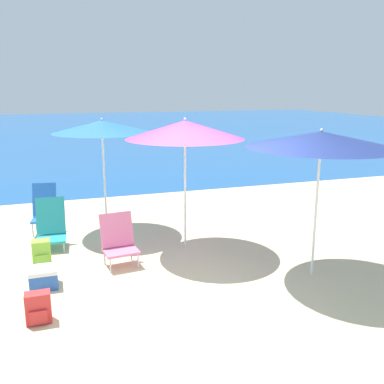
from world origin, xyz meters
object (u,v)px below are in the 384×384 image
at_px(beach_chair_pink, 119,239).
at_px(cooler_box, 44,277).
at_px(backpack_lime, 42,253).
at_px(beach_umbrella_blue, 102,127).
at_px(beach_umbrella_purple, 185,130).
at_px(beach_chair_blue, 44,208).
at_px(beach_umbrella_navy, 321,140).
at_px(beach_chair_teal, 51,226).
at_px(backpack_red, 38,308).

height_order(beach_chair_pink, cooler_box, beach_chair_pink).
distance_m(backpack_lime, cooler_box, 0.80).
relative_size(beach_umbrella_blue, cooler_box, 5.62).
xyz_separation_m(beach_umbrella_blue, beach_chair_pink, (-0.03, -1.72, -1.59)).
relative_size(beach_umbrella_purple, beach_chair_blue, 2.42).
relative_size(beach_chair_pink, backpack_lime, 1.96).
height_order(beach_umbrella_navy, beach_chair_pink, beach_umbrella_navy).
bearing_deg(beach_chair_blue, beach_umbrella_blue, -6.38).
xyz_separation_m(beach_umbrella_navy, beach_chair_blue, (-3.71, 3.32, -1.52)).
bearing_deg(backpack_lime, cooler_box, -88.24).
bearing_deg(beach_chair_teal, backpack_lime, -97.13).
bearing_deg(beach_chair_blue, beach_umbrella_purple, -27.93).
height_order(beach_chair_pink, backpack_lime, beach_chair_pink).
height_order(beach_chair_pink, beach_chair_teal, beach_chair_teal).
bearing_deg(beach_chair_pink, backpack_red, -135.70).
xyz_separation_m(beach_chair_blue, beach_chair_teal, (0.10, -0.86, -0.10)).
height_order(beach_chair_blue, beach_chair_teal, beach_chair_blue).
bearing_deg(beach_chair_blue, beach_chair_teal, -74.62).
xyz_separation_m(backpack_red, cooler_box, (0.05, 0.96, -0.04)).
distance_m(beach_umbrella_purple, beach_umbrella_navy, 2.17).
height_order(backpack_red, cooler_box, backpack_red).
height_order(beach_chair_teal, backpack_lime, beach_chair_teal).
xyz_separation_m(beach_umbrella_blue, cooler_box, (-1.15, -2.20, -1.85)).
bearing_deg(beach_chair_pink, beach_umbrella_blue, 82.38).
relative_size(beach_umbrella_navy, beach_chair_blue, 2.34).
xyz_separation_m(beach_chair_teal, cooler_box, (-0.13, -1.63, -0.22)).
height_order(beach_umbrella_purple, beach_umbrella_blue, beach_umbrella_purple).
xyz_separation_m(beach_umbrella_navy, backpack_red, (-3.80, -0.14, -1.81)).
relative_size(beach_chair_blue, backpack_red, 2.46).
relative_size(beach_umbrella_purple, beach_umbrella_navy, 1.03).
distance_m(beach_chair_pink, backpack_lime, 1.20).
xyz_separation_m(beach_umbrella_blue, beach_chair_teal, (-1.02, -0.56, -1.63)).
relative_size(beach_chair_teal, cooler_box, 2.16).
bearing_deg(beach_umbrella_purple, backpack_red, -143.24).
xyz_separation_m(beach_umbrella_purple, beach_umbrella_navy, (1.44, -1.63, -0.04)).
bearing_deg(beach_umbrella_navy, beach_chair_pink, 153.71).
xyz_separation_m(beach_umbrella_navy, backpack_lime, (-3.77, 1.61, -1.79)).
xyz_separation_m(beach_chair_teal, backpack_lime, (-0.16, -0.84, -0.17)).
distance_m(beach_umbrella_blue, beach_chair_blue, 1.92).
height_order(beach_umbrella_navy, beach_chair_teal, beach_umbrella_navy).
bearing_deg(beach_chair_teal, cooler_box, -91.10).
height_order(beach_umbrella_navy, beach_chair_blue, beach_umbrella_navy).
height_order(beach_umbrella_blue, beach_chair_pink, beach_umbrella_blue).
relative_size(beach_chair_pink, cooler_box, 2.08).
bearing_deg(beach_chair_pink, beach_chair_blue, 111.74).
distance_m(beach_umbrella_blue, backpack_lime, 2.56).
distance_m(beach_umbrella_purple, beach_chair_pink, 2.04).
relative_size(beach_umbrella_blue, backpack_lime, 5.29).
bearing_deg(backpack_lime, beach_umbrella_blue, 49.99).
height_order(beach_umbrella_purple, backpack_lime, beach_umbrella_purple).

